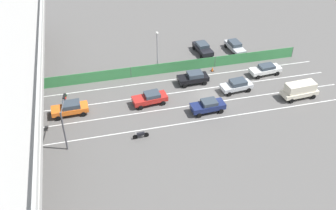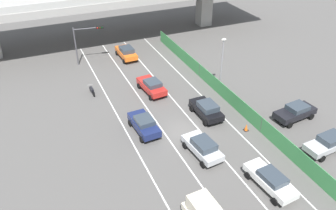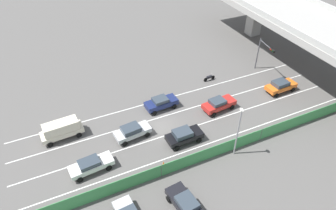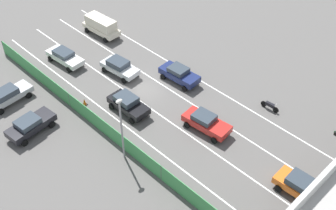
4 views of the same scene
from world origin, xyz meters
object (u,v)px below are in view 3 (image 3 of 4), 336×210
car_taxi_orange (281,86)px  street_lamp (239,127)px  car_sedan_red (219,104)px  motorcycle (209,78)px  car_sedan_navy (161,103)px  car_van_cream (61,129)px  traffic_light (264,51)px  car_hatchback_white (91,165)px  car_sedan_silver (132,131)px  car_sedan_black (184,135)px  parked_sedan_dark (186,204)px  traffic_cone (164,164)px

car_taxi_orange → street_lamp: street_lamp is taller
car_sedan_red → motorcycle: car_sedan_red is taller
car_sedan_navy → street_lamp: bearing=20.5°
car_van_cream → street_lamp: size_ratio=0.77×
car_taxi_orange → traffic_light: 5.91m
car_van_cream → car_sedan_red: 19.84m
car_taxi_orange → street_lamp: (7.32, -12.85, 3.04)m
car_hatchback_white → car_sedan_silver: 6.41m
motorcycle → car_sedan_silver: bearing=-65.6°
car_sedan_silver → traffic_light: bearing=102.7°
car_taxi_orange → car_sedan_black: bearing=-79.3°
car_sedan_black → car_hatchback_white: bearing=-91.4°
car_taxi_orange → traffic_light: bearing=174.6°
car_van_cream → street_lamp: (10.85, 16.90, 2.74)m
car_van_cream → traffic_light: size_ratio=0.96×
motorcycle → car_van_cream: bearing=-81.9°
car_van_cream → car_sedan_silver: bearing=65.0°
car_sedan_black → parked_sedan_dark: car_sedan_black is taller
parked_sedan_dark → traffic_cone: bearing=176.7°
car_sedan_silver → parked_sedan_dark: bearing=5.9°
parked_sedan_dark → street_lamp: bearing=116.0°
car_hatchback_white → car_sedan_red: car_sedan_red is taller
car_van_cream → car_sedan_red: car_van_cream is taller
car_sedan_red → car_sedan_silver: size_ratio=1.04×
car_taxi_orange → car_van_cream: bearing=-96.8°
car_sedan_black → traffic_cone: bearing=-56.5°
car_sedan_navy → traffic_light: size_ratio=0.85×
car_hatchback_white → car_sedan_red: bearing=100.0°
traffic_light → street_lamp: 18.28m
car_sedan_red → car_sedan_silver: bearing=-89.3°
street_lamp → car_taxi_orange: bearing=119.7°
car_van_cream → motorcycle: 22.29m
car_sedan_navy → street_lamp: street_lamp is taller
car_sedan_black → car_van_cream: 14.36m
car_van_cream → car_sedan_red: bearing=80.3°
car_taxi_orange → car_sedan_red: 10.19m
car_sedan_navy → motorcycle: car_sedan_navy is taller
car_sedan_silver → traffic_light: (-5.13, 22.76, 2.82)m
car_hatchback_white → motorcycle: (-9.60, 20.23, -0.40)m
car_taxi_orange → car_sedan_red: bearing=-91.1°
car_sedan_black → street_lamp: 6.63m
car_sedan_navy → car_sedan_red: bearing=63.0°
street_lamp → car_van_cream: bearing=-122.7°
car_sedan_black → parked_sedan_dark: 9.06m
car_sedan_black → car_sedan_red: car_sedan_black is taller
car_sedan_navy → car_sedan_red: 7.56m
car_taxi_orange → car_sedan_navy: bearing=-102.1°
car_sedan_red → car_sedan_silver: car_sedan_red is taller
car_sedan_black → street_lamp: street_lamp is taller
car_taxi_orange → car_sedan_red: size_ratio=0.99×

